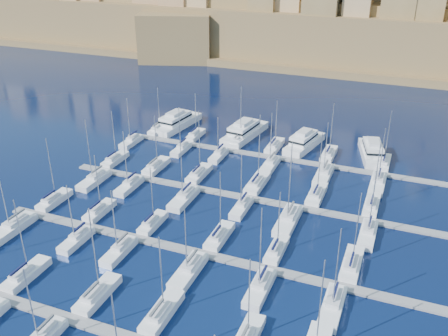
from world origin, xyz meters
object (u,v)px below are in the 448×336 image
at_px(motor_yacht_b, 244,131).
at_px(sailboat_2, 97,294).
at_px(motor_yacht_a, 177,122).
at_px(motor_yacht_c, 304,142).
at_px(motor_yacht_d, 372,151).

bearing_deg(motor_yacht_b, sailboat_2, -89.23).
relative_size(motor_yacht_a, motor_yacht_c, 1.12).
height_order(motor_yacht_b, motor_yacht_c, same).
bearing_deg(motor_yacht_d, motor_yacht_c, -179.98).
xyz_separation_m(sailboat_2, motor_yacht_a, (-21.50, 70.57, 0.96)).
relative_size(motor_yacht_b, motor_yacht_c, 1.15).
height_order(motor_yacht_c, motor_yacht_d, same).
distance_m(sailboat_2, motor_yacht_c, 71.38).
relative_size(sailboat_2, motor_yacht_b, 0.84).
bearing_deg(motor_yacht_d, motor_yacht_b, 178.01).
relative_size(motor_yacht_c, motor_yacht_d, 1.00).
relative_size(sailboat_2, motor_yacht_c, 0.97).
distance_m(motor_yacht_a, motor_yacht_d, 54.69).
bearing_deg(motor_yacht_d, motor_yacht_a, 178.95).
distance_m(sailboat_2, motor_yacht_b, 70.77).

